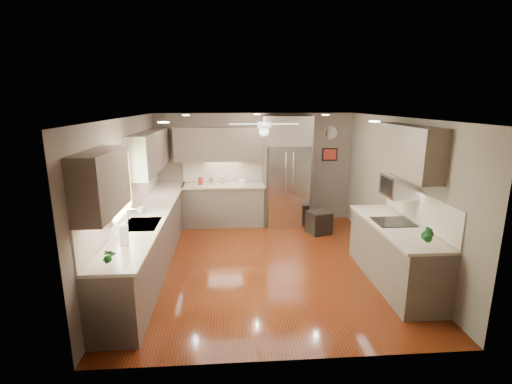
{
  "coord_description": "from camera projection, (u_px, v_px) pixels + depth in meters",
  "views": [
    {
      "loc": [
        -0.59,
        -5.96,
        2.74
      ],
      "look_at": [
        -0.11,
        0.6,
        1.14
      ],
      "focal_mm": 26.0,
      "sensor_mm": 36.0,
      "label": 1
    }
  ],
  "objects": [
    {
      "name": "ceiling",
      "position": [
        266.0,
        118.0,
        5.87
      ],
      "size": [
        5.0,
        5.0,
        0.0
      ],
      "primitive_type": "plane",
      "rotation": [
        3.14,
        0.0,
        0.0
      ],
      "color": "white",
      "rests_on": "ground"
    },
    {
      "name": "wall_right",
      "position": [
        396.0,
        192.0,
        6.33
      ],
      "size": [
        0.0,
        5.0,
        5.0
      ],
      "primitive_type": "plane",
      "rotation": [
        1.57,
        0.0,
        -1.57
      ],
      "color": "#6B5E52",
      "rests_on": "ground"
    },
    {
      "name": "potted_plant_right",
      "position": [
        429.0,
        235.0,
        4.69
      ],
      "size": [
        0.21,
        0.2,
        0.32
      ],
      "primitive_type": "imported",
      "rotation": [
        0.0,
        0.0,
        -0.39
      ],
      "color": "#17531D",
      "rests_on": "right_run"
    },
    {
      "name": "window",
      "position": [
        119.0,
        185.0,
        5.45
      ],
      "size": [
        0.05,
        1.12,
        0.92
      ],
      "color": "#BFF2B2",
      "rests_on": "wall_left"
    },
    {
      "name": "wall_left",
      "position": [
        127.0,
        196.0,
        6.01
      ],
      "size": [
        0.0,
        5.0,
        5.0
      ],
      "primitive_type": "plane",
      "rotation": [
        1.57,
        0.0,
        1.57
      ],
      "color": "#6B5E52",
      "rests_on": "ground"
    },
    {
      "name": "microwave",
      "position": [
        399.0,
        186.0,
        5.72
      ],
      "size": [
        0.43,
        0.55,
        0.34
      ],
      "color": "silver",
      "rests_on": "wall_right"
    },
    {
      "name": "wall_back",
      "position": [
        255.0,
        168.0,
        8.59
      ],
      "size": [
        4.5,
        0.0,
        4.5
      ],
      "primitive_type": "plane",
      "rotation": [
        1.57,
        0.0,
        0.0
      ],
      "color": "#6B5E52",
      "rests_on": "ground"
    },
    {
      "name": "ceiling_fan",
      "position": [
        264.0,
        127.0,
        6.2
      ],
      "size": [
        1.18,
        1.18,
        0.32
      ],
      "color": "white",
      "rests_on": "ceiling"
    },
    {
      "name": "back_run",
      "position": [
        224.0,
        204.0,
        8.43
      ],
      "size": [
        1.85,
        0.65,
        1.45
      ],
      "color": "brown",
      "rests_on": "ground"
    },
    {
      "name": "right_run",
      "position": [
        394.0,
        252.0,
        5.71
      ],
      "size": [
        0.7,
        2.2,
        1.45
      ],
      "color": "brown",
      "rests_on": "ground"
    },
    {
      "name": "soap_bottle",
      "position": [
        141.0,
        209.0,
        6.1
      ],
      "size": [
        0.1,
        0.1,
        0.17
      ],
      "primitive_type": "imported",
      "rotation": [
        0.0,
        0.0,
        -0.32
      ],
      "color": "white",
      "rests_on": "left_run"
    },
    {
      "name": "left_run",
      "position": [
        151.0,
        237.0,
        6.35
      ],
      "size": [
        0.65,
        4.7,
        1.45
      ],
      "color": "brown",
      "rests_on": "ground"
    },
    {
      "name": "stool",
      "position": [
        319.0,
        222.0,
        7.91
      ],
      "size": [
        0.54,
        0.54,
        0.5
      ],
      "color": "black",
      "rests_on": "ground"
    },
    {
      "name": "refrigerator",
      "position": [
        287.0,
        173.0,
        8.32
      ],
      "size": [
        1.06,
        0.75,
        2.45
      ],
      "color": "silver",
      "rests_on": "ground"
    },
    {
      "name": "paper_towel",
      "position": [
        124.0,
        235.0,
        4.77
      ],
      "size": [
        0.11,
        0.11,
        0.28
      ],
      "color": "white",
      "rests_on": "left_run"
    },
    {
      "name": "wall_front",
      "position": [
        289.0,
        254.0,
        3.74
      ],
      "size": [
        4.5,
        0.0,
        4.5
      ],
      "primitive_type": "plane",
      "rotation": [
        -1.57,
        0.0,
        0.0
      ],
      "color": "#6B5E52",
      "rests_on": "ground"
    },
    {
      "name": "potted_plant_left",
      "position": [
        107.0,
        256.0,
        4.1
      ],
      "size": [
        0.16,
        0.12,
        0.28
      ],
      "primitive_type": "imported",
      "rotation": [
        0.0,
        0.0,
        0.13
      ],
      "color": "#17531D",
      "rests_on": "left_run"
    },
    {
      "name": "canister_c",
      "position": [
        223.0,
        180.0,
        8.31
      ],
      "size": [
        0.12,
        0.12,
        0.17
      ],
      "primitive_type": "cylinder",
      "rotation": [
        0.0,
        0.0,
        -0.16
      ],
      "color": "#B8AE8A",
      "rests_on": "back_run"
    },
    {
      "name": "floor",
      "position": [
        265.0,
        263.0,
        6.46
      ],
      "size": [
        5.0,
        5.0,
        0.0
      ],
      "primitive_type": "plane",
      "color": "#441709",
      "rests_on": "ground"
    },
    {
      "name": "sink",
      "position": [
        142.0,
        226.0,
        5.63
      ],
      "size": [
        0.5,
        0.7,
        0.32
      ],
      "color": "silver",
      "rests_on": "left_run"
    },
    {
      "name": "canister_a",
      "position": [
        201.0,
        181.0,
        8.26
      ],
      "size": [
        0.11,
        0.11,
        0.16
      ],
      "primitive_type": "cylinder",
      "rotation": [
        0.0,
        0.0,
        -0.05
      ],
      "color": "maroon",
      "rests_on": "back_run"
    },
    {
      "name": "canister_b",
      "position": [
        211.0,
        182.0,
        8.28
      ],
      "size": [
        0.11,
        0.11,
        0.15
      ],
      "primitive_type": "cylinder",
      "rotation": [
        0.0,
        0.0,
        0.2
      ],
      "color": "silver",
      "rests_on": "back_run"
    },
    {
      "name": "uppers",
      "position": [
        221.0,
        152.0,
        6.65
      ],
      "size": [
        4.5,
        4.7,
        0.95
      ],
      "color": "brown",
      "rests_on": "wall_left"
    },
    {
      "name": "bowl",
      "position": [
        242.0,
        183.0,
        8.31
      ],
      "size": [
        0.26,
        0.26,
        0.05
      ],
      "primitive_type": "imported",
      "rotation": [
        0.0,
        0.0,
        -0.38
      ],
      "color": "#B8AE8A",
      "rests_on": "back_run"
    },
    {
      "name": "wall_clock",
      "position": [
        331.0,
        133.0,
        8.51
      ],
      "size": [
        0.3,
        0.03,
        0.3
      ],
      "color": "white",
      "rests_on": "wall_back"
    },
    {
      "name": "framed_print",
      "position": [
        330.0,
        154.0,
        8.62
      ],
      "size": [
        0.36,
        0.03,
        0.3
      ],
      "color": "black",
      "rests_on": "wall_back"
    },
    {
      "name": "recessed_lights",
      "position": [
        261.0,
        117.0,
        6.26
      ],
      "size": [
        2.84,
        3.14,
        0.01
      ],
      "color": "white",
      "rests_on": "ceiling"
    }
  ]
}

